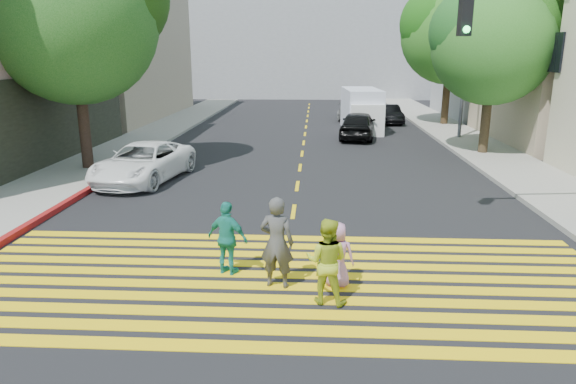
# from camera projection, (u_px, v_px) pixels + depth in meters

# --- Properties ---
(ground) EXTENTS (120.00, 120.00, 0.00)m
(ground) POSITION_uv_depth(u_px,v_px,m) (279.00, 311.00, 9.16)
(ground) COLOR black
(sidewalk_left) EXTENTS (3.00, 40.00, 0.15)m
(sidewalk_left) POSITION_uv_depth(u_px,v_px,m) (164.00, 129.00, 30.80)
(sidewalk_left) COLOR gray
(sidewalk_left) RESTS_ON ground
(sidewalk_right) EXTENTS (3.00, 60.00, 0.15)m
(sidewalk_right) POSITION_uv_depth(u_px,v_px,m) (490.00, 154.00, 23.16)
(sidewalk_right) COLOR gray
(sidewalk_right) RESTS_ON ground
(curb_red) EXTENTS (0.20, 8.00, 0.16)m
(curb_red) POSITION_uv_depth(u_px,v_px,m) (63.00, 205.00, 15.29)
(curb_red) COLOR maroon
(curb_red) RESTS_ON ground
(crosswalk) EXTENTS (13.40, 5.30, 0.01)m
(crosswalk) POSITION_uv_depth(u_px,v_px,m) (283.00, 280.00, 10.39)
(crosswalk) COLOR yellow
(crosswalk) RESTS_ON ground
(lane_line) EXTENTS (0.12, 34.40, 0.01)m
(lane_line) POSITION_uv_depth(u_px,v_px,m) (305.00, 130.00, 30.85)
(lane_line) COLOR yellow
(lane_line) RESTS_ON ground
(building_left_tan) EXTENTS (12.00, 16.00, 10.00)m
(building_left_tan) POSITION_uv_depth(u_px,v_px,m) (78.00, 46.00, 35.69)
(building_left_tan) COLOR tan
(building_left_tan) RESTS_ON ground
(building_right_grey) EXTENTS (10.00, 10.00, 10.00)m
(building_right_grey) POSITION_uv_depth(u_px,v_px,m) (522.00, 46.00, 36.00)
(building_right_grey) COLOR gray
(building_right_grey) RESTS_ON ground
(backdrop_block) EXTENTS (30.00, 8.00, 12.00)m
(backdrop_block) POSITION_uv_depth(u_px,v_px,m) (311.00, 39.00, 53.88)
(backdrop_block) COLOR gray
(backdrop_block) RESTS_ON ground
(tree_left) EXTENTS (7.79, 7.65, 8.86)m
(tree_left) POSITION_uv_depth(u_px,v_px,m) (75.00, 11.00, 18.69)
(tree_left) COLOR black
(tree_left) RESTS_ON ground
(tree_right_near) EXTENTS (6.38, 6.04, 7.60)m
(tree_right_near) POSITION_uv_depth(u_px,v_px,m) (496.00, 37.00, 21.93)
(tree_right_near) COLOR black
(tree_right_near) RESTS_ON ground
(tree_right_far) EXTENTS (6.87, 6.36, 8.82)m
(tree_right_far) POSITION_uv_depth(u_px,v_px,m) (453.00, 28.00, 31.25)
(tree_right_far) COLOR black
(tree_right_far) RESTS_ON ground
(pedestrian_man) EXTENTS (0.74, 0.55, 1.84)m
(pedestrian_man) POSITION_uv_depth(u_px,v_px,m) (277.00, 243.00, 9.91)
(pedestrian_man) COLOR #424242
(pedestrian_man) RESTS_ON ground
(pedestrian_woman) EXTENTS (0.90, 0.77, 1.62)m
(pedestrian_woman) POSITION_uv_depth(u_px,v_px,m) (327.00, 261.00, 9.30)
(pedestrian_woman) COLOR #A6BA25
(pedestrian_woman) RESTS_ON ground
(pedestrian_child) EXTENTS (0.70, 0.52, 1.30)m
(pedestrian_child) POSITION_uv_depth(u_px,v_px,m) (338.00, 255.00, 10.01)
(pedestrian_child) COLOR #C380AA
(pedestrian_child) RESTS_ON ground
(pedestrian_extra) EXTENTS (0.99, 0.70, 1.56)m
(pedestrian_extra) POSITION_uv_depth(u_px,v_px,m) (228.00, 238.00, 10.53)
(pedestrian_extra) COLOR teal
(pedestrian_extra) RESTS_ON ground
(white_sedan) EXTENTS (3.02, 5.20, 1.36)m
(white_sedan) POSITION_uv_depth(u_px,v_px,m) (143.00, 162.00, 18.39)
(white_sedan) COLOR white
(white_sedan) RESTS_ON ground
(dark_car_near) EXTENTS (2.45, 4.63, 1.50)m
(dark_car_near) POSITION_uv_depth(u_px,v_px,m) (358.00, 125.00, 27.64)
(dark_car_near) COLOR black
(dark_car_near) RESTS_ON ground
(silver_car) EXTENTS (2.62, 4.91, 1.35)m
(silver_car) POSITION_uv_depth(u_px,v_px,m) (353.00, 110.00, 35.92)
(silver_car) COLOR gray
(silver_car) RESTS_ON ground
(dark_car_parked) EXTENTS (1.61, 3.76, 1.20)m
(dark_car_parked) POSITION_uv_depth(u_px,v_px,m) (389.00, 114.00, 33.90)
(dark_car_parked) COLOR black
(dark_car_parked) RESTS_ON ground
(white_van) EXTENTS (2.23, 5.30, 2.45)m
(white_van) POSITION_uv_depth(u_px,v_px,m) (362.00, 111.00, 30.38)
(white_van) COLOR silver
(white_van) RESTS_ON ground
(traffic_signal) EXTENTS (4.22, 0.79, 6.21)m
(traffic_signal) POSITION_uv_depth(u_px,v_px,m) (574.00, 72.00, 12.34)
(traffic_signal) COLOR black
(traffic_signal) RESTS_ON ground
(street_lamp) EXTENTS (2.24, 0.65, 9.96)m
(street_lamp) POSITION_uv_depth(u_px,v_px,m) (464.00, 28.00, 25.95)
(street_lamp) COLOR #535561
(street_lamp) RESTS_ON ground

